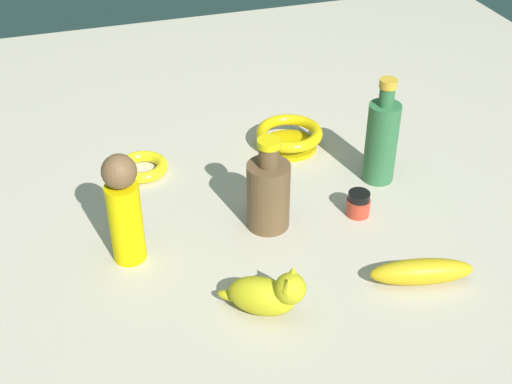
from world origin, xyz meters
TOP-DOWN VIEW (x-y plane):
  - ground at (0.00, 0.00)m, footprint 2.00×2.00m
  - nail_polish_jar at (-0.05, -0.18)m, footprint 0.04×0.04m
  - bottle_tall at (0.05, -0.26)m, footprint 0.06×0.06m
  - banana at (-0.24, -0.20)m, footprint 0.08×0.17m
  - bangle at (0.21, 0.17)m, footprint 0.10×0.10m
  - cat_figurine at (-0.23, 0.06)m, footprint 0.10×0.12m
  - person_figure_adult at (-0.04, 0.24)m, footprint 0.06×0.06m
  - bowl at (0.21, -0.14)m, footprint 0.14×0.14m
  - bottle_short at (-0.03, -0.01)m, footprint 0.08×0.08m

SIDE VIEW (x-z plane):
  - ground at x=0.00m, z-range 0.00..0.00m
  - bangle at x=0.21m, z-range 0.00..0.02m
  - banana at x=-0.24m, z-range 0.00..0.04m
  - nail_polish_jar at x=-0.05m, z-range 0.00..0.05m
  - bowl at x=0.21m, z-range 0.00..0.05m
  - cat_figurine at x=-0.23m, z-range -0.01..0.08m
  - bottle_short at x=-0.03m, z-range -0.02..0.16m
  - bottle_tall at x=0.05m, z-range -0.02..0.19m
  - person_figure_adult at x=-0.04m, z-range 0.00..0.20m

